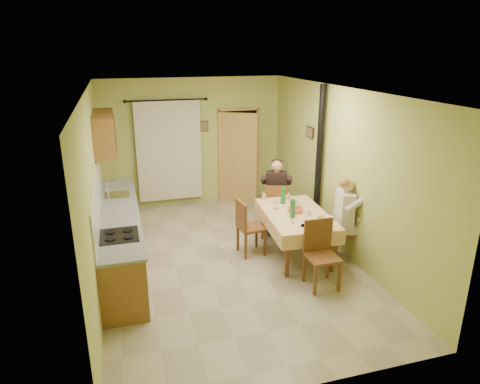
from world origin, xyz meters
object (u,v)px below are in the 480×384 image
object	(u,v)px
dining_table	(295,234)
chair_near	(321,268)
man_right	(347,209)
man_far	(276,187)
stove_flue	(318,182)
chair_right	(345,242)
chair_far	(275,217)
chair_left	(250,238)

from	to	relation	value
dining_table	chair_near	bearing A→B (deg)	-87.95
man_right	chair_near	bearing A→B (deg)	144.66
man_far	stove_flue	bearing A→B (deg)	-4.35
chair_near	man_far	size ratio (longest dim) A/B	0.73
chair_right	dining_table	bearing A→B (deg)	75.98
chair_far	chair_near	size ratio (longest dim) A/B	0.96
chair_left	stove_flue	world-z (taller)	stove_flue
chair_near	man_right	world-z (taller)	man_right
dining_table	man_right	bearing A→B (deg)	-22.15
dining_table	man_right	size ratio (longest dim) A/B	1.27
chair_far	chair_left	distance (m)	1.10
chair_right	man_right	xyz separation A→B (m)	(-0.01, 0.00, 0.59)
chair_near	man_far	distance (m)	2.20
chair_near	chair_left	distance (m)	1.48
man_far	man_right	distance (m)	1.57
chair_far	chair_right	distance (m)	1.57
chair_right	chair_left	world-z (taller)	chair_left
chair_right	chair_left	size ratio (longest dim) A/B	1.00
dining_table	chair_near	distance (m)	1.08
chair_far	man_right	distance (m)	1.67
dining_table	chair_far	world-z (taller)	chair_far
stove_flue	chair_far	bearing A→B (deg)	155.67
chair_near	man_right	distance (m)	1.21
chair_near	chair_right	bearing A→B (deg)	-137.44
man_right	stove_flue	world-z (taller)	stove_flue
stove_flue	dining_table	bearing A→B (deg)	-135.63
dining_table	man_right	world-z (taller)	man_right
man_far	man_right	size ratio (longest dim) A/B	1.00
man_right	stove_flue	size ratio (longest dim) A/B	0.50
chair_far	chair_near	xyz separation A→B (m)	(-0.07, -2.11, 0.00)
dining_table	man_far	world-z (taller)	man_far
chair_left	man_far	distance (m)	1.26
dining_table	chair_near	xyz separation A→B (m)	(-0.04, -1.08, -0.09)
dining_table	chair_left	world-z (taller)	chair_left
chair_far	man_right	world-z (taller)	man_right
man_right	chair_right	bearing A→B (deg)	-90.00
chair_left	man_far	bearing A→B (deg)	130.67
man_right	stove_flue	bearing A→B (deg)	12.33
chair_far	chair_left	size ratio (longest dim) A/B	1.00
dining_table	man_far	distance (m)	1.16
man_far	chair_near	bearing A→B (deg)	-70.96
chair_left	chair_right	bearing A→B (deg)	62.13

